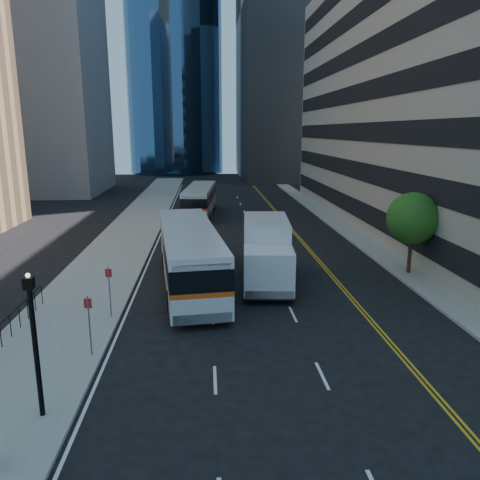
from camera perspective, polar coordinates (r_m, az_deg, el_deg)
The scene contains 10 objects.
ground at distance 21.83m, azimuth 6.13°, elevation -11.02°, with size 160.00×160.00×0.00m, color black.
sidewalk_west at distance 45.95m, azimuth -12.55°, elevation 1.78°, with size 5.00×90.00×0.15m, color gray.
sidewalk_east at distance 47.18m, azimuth 11.59°, elevation 2.12°, with size 2.00×90.00×0.15m, color gray.
office_tower_north at distance 96.44m, azimuth 9.98°, elevation 25.64°, with size 30.00×28.00×60.00m, color gray.
midrise_west at distance 76.07m, azimuth -24.04°, elevation 18.59°, with size 18.00×18.00×35.00m, color gray.
street_tree at distance 30.81m, azimuth 20.32°, elevation 2.50°, with size 3.20×3.20×5.10m.
lamp_post at distance 15.84m, azimuth -23.75°, elevation -11.05°, with size 0.28×0.28×4.56m.
bus_front at distance 27.40m, azimuth -6.18°, elevation -1.75°, with size 4.49×13.70×3.47m.
bus_rear at distance 50.81m, azimuth -4.91°, elevation 4.95°, with size 3.66×12.08×3.07m.
box_truck at distance 27.78m, azimuth 3.25°, elevation -1.36°, with size 3.30×7.94×3.70m.
Camera 1 is at (-3.70, -19.57, 8.93)m, focal length 35.00 mm.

